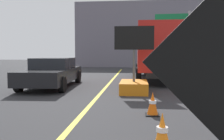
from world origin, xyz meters
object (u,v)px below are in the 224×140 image
object	(u,v)px
box_truck	(158,51)
pickup_car	(53,72)
highway_guide_sign	(179,31)
traffic_cone_near_sign	(162,132)
traffic_cone_mid_lane	(153,104)
arrow_board_trailer	(134,81)

from	to	relation	value
box_truck	pickup_car	bearing A→B (deg)	-145.56
box_truck	highway_guide_sign	bearing A→B (deg)	66.65
box_truck	traffic_cone_near_sign	world-z (taller)	box_truck
highway_guide_sign	box_truck	bearing A→B (deg)	-113.35
highway_guide_sign	traffic_cone_mid_lane	distance (m)	14.10
box_truck	highway_guide_sign	size ratio (longest dim) A/B	1.59
pickup_car	highway_guide_sign	bearing A→B (deg)	49.08
traffic_cone_near_sign	traffic_cone_mid_lane	xyz separation A→B (m)	(0.01, 2.24, -0.02)
pickup_car	traffic_cone_near_sign	distance (m)	8.32
arrow_board_trailer	highway_guide_sign	size ratio (longest dim) A/B	0.54
pickup_car	highway_guide_sign	size ratio (longest dim) A/B	0.99
pickup_car	highway_guide_sign	world-z (taller)	highway_guide_sign
traffic_cone_near_sign	traffic_cone_mid_lane	world-z (taller)	traffic_cone_near_sign
box_truck	traffic_cone_mid_lane	distance (m)	8.63
arrow_board_trailer	traffic_cone_near_sign	world-z (taller)	arrow_board_trailer
highway_guide_sign	traffic_cone_mid_lane	bearing A→B (deg)	-102.80
traffic_cone_near_sign	pickup_car	bearing A→B (deg)	121.84
highway_guide_sign	traffic_cone_near_sign	xyz separation A→B (m)	(-3.06, -15.65, -3.11)
arrow_board_trailer	box_truck	xyz separation A→B (m)	(1.41, 4.92, 1.24)
highway_guide_sign	traffic_cone_mid_lane	world-z (taller)	highway_guide_sign
traffic_cone_near_sign	traffic_cone_mid_lane	bearing A→B (deg)	89.69
pickup_car	box_truck	bearing A→B (deg)	34.44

